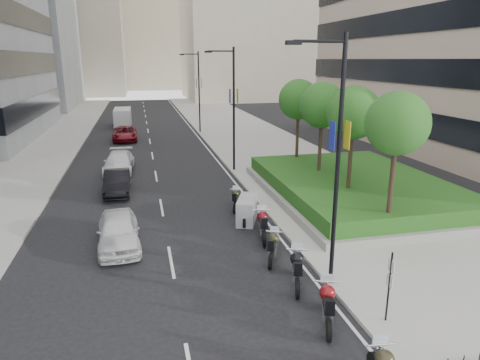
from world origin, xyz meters
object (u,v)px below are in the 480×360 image
object	(u,v)px
car_a	(118,231)
parking_sign	(389,283)
lamp_post_1	(232,104)
lamp_post_2	(198,88)
motorcycle_5	(247,210)
motorcycle_4	(263,225)
motorcycle_3	(273,247)
car_c	(119,162)
car_b	(117,182)
motorcycle_1	(327,305)
car_d	(125,133)
motorcycle_2	(297,269)
motorcycle_6	(235,199)
lamp_post_0	(335,151)
delivery_van	(123,118)

from	to	relation	value
car_a	parking_sign	bearing A→B (deg)	-46.62
lamp_post_1	parking_sign	distance (m)	20.33
lamp_post_2	car_a	bearing A→B (deg)	-104.56
parking_sign	motorcycle_5	world-z (taller)	parking_sign
lamp_post_1	motorcycle_4	distance (m)	13.35
motorcycle_3	car_c	bearing A→B (deg)	46.56
car_b	car_c	bearing A→B (deg)	90.49
parking_sign	motorcycle_1	xyz separation A→B (m)	(-1.79, 0.52, -0.82)
motorcycle_3	car_d	xyz separation A→B (m)	(-6.67, 29.94, 0.14)
motorcycle_2	car_c	world-z (taller)	car_c
motorcycle_6	car_c	bearing A→B (deg)	50.33
lamp_post_0	parking_sign	world-z (taller)	lamp_post_0
motorcycle_6	car_d	bearing A→B (deg)	32.44
parking_sign	motorcycle_6	bearing A→B (deg)	100.74
car_a	delivery_van	size ratio (longest dim) A/B	0.85
car_c	delivery_van	world-z (taller)	delivery_van
motorcycle_4	car_d	world-z (taller)	car_d
lamp_post_0	motorcycle_4	world-z (taller)	lamp_post_0
car_a	delivery_van	distance (m)	37.07
car_d	lamp_post_0	bearing A→B (deg)	-76.43
parking_sign	car_b	world-z (taller)	parking_sign
motorcycle_5	motorcycle_6	distance (m)	2.14
lamp_post_0	motorcycle_1	bearing A→B (deg)	-114.48
lamp_post_0	motorcycle_2	size ratio (longest dim) A/B	3.84
lamp_post_0	car_d	bearing A→B (deg)	104.17
motorcycle_4	motorcycle_5	world-z (taller)	motorcycle_5
lamp_post_0	lamp_post_2	size ratio (longest dim) A/B	1.00
motorcycle_6	motorcycle_3	bearing A→B (deg)	-162.06
motorcycle_5	car_b	xyz separation A→B (m)	(-6.74, 6.64, 0.07)
car_d	lamp_post_2	bearing A→B (deg)	18.71
motorcycle_5	car_a	bearing A→B (deg)	126.13
lamp_post_0	motorcycle_1	xyz separation A→B (m)	(-1.13, -2.48, -4.43)
motorcycle_2	motorcycle_5	world-z (taller)	motorcycle_5
motorcycle_3	motorcycle_6	xyz separation A→B (m)	(-0.13, 6.61, -0.03)
motorcycle_5	delivery_van	distance (m)	36.11
motorcycle_1	car_a	bearing A→B (deg)	62.11
parking_sign	lamp_post_0	bearing A→B (deg)	102.33
motorcycle_6	car_b	bearing A→B (deg)	72.45
motorcycle_1	car_a	xyz separation A→B (m)	(-6.66, 7.50, 0.13)
motorcycle_3	car_d	size ratio (longest dim) A/B	0.39
delivery_van	motorcycle_6	bearing A→B (deg)	-77.60
motorcycle_6	car_a	xyz separation A→B (m)	(-6.20, -3.80, 0.22)
lamp_post_0	lamp_post_2	distance (m)	35.00
motorcycle_3	motorcycle_4	size ratio (longest dim) A/B	0.83
motorcycle_3	car_b	xyz separation A→B (m)	(-6.72, 11.11, 0.14)
parking_sign	motorcycle_2	xyz separation A→B (m)	(-1.87, 3.00, -0.81)
motorcycle_5	car_b	world-z (taller)	car_b
parking_sign	car_b	distance (m)	18.58
motorcycle_2	motorcycle_5	size ratio (longest dim) A/B	1.02
lamp_post_1	car_c	bearing A→B (deg)	167.27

